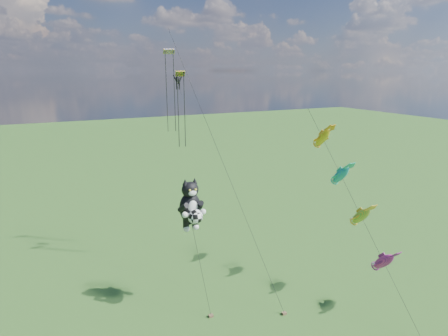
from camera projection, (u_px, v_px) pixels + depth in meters
name	position (u px, v px, depth m)	size (l,w,h in m)	color
cat_kite_rig	(191.00, 206.00, 32.09)	(2.17, 4.04, 11.81)	brown
fish_windsock_rig	(351.00, 195.00, 34.67)	(0.94, 15.97, 16.82)	brown
parafoil_rig	(179.00, 85.00, 38.54)	(5.13, 17.00, 24.96)	brown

